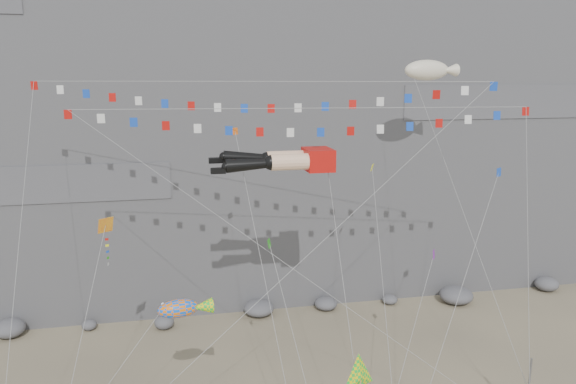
% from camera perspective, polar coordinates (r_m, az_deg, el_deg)
% --- Properties ---
extents(cliff, '(80.00, 28.00, 50.00)m').
position_cam_1_polar(cliff, '(60.35, -5.48, 16.21)').
color(cliff, slate).
rests_on(cliff, ground).
extents(talus_boulders, '(60.00, 3.00, 1.20)m').
position_cam_1_polar(talus_boulders, '(49.52, -2.97, -11.75)').
color(talus_boulders, slate).
rests_on(talus_boulders, ground).
extents(legs_kite, '(7.66, 15.11, 20.55)m').
position_cam_1_polar(legs_kite, '(34.95, -0.29, 3.22)').
color(legs_kite, red).
rests_on(legs_kite, ground).
extents(flag_banner_upper, '(27.98, 16.50, 27.35)m').
position_cam_1_polar(flag_banner_upper, '(35.79, -3.16, 11.11)').
color(flag_banner_upper, red).
rests_on(flag_banner_upper, ground).
extents(flag_banner_lower, '(27.98, 9.90, 23.21)m').
position_cam_1_polar(flag_banner_lower, '(34.52, 1.85, 8.46)').
color(flag_banner_lower, red).
rests_on(flag_banner_lower, ground).
extents(harlequin_kite, '(3.74, 10.86, 15.71)m').
position_cam_1_polar(harlequin_kite, '(33.76, -18.05, -3.30)').
color(harlequin_kite, red).
rests_on(harlequin_kite, ground).
extents(fish_windsock, '(10.31, 6.83, 12.93)m').
position_cam_1_polar(fish_windsock, '(32.12, -11.13, -11.58)').
color(fish_windsock, orange).
rests_on(fish_windsock, ground).
extents(delta_kite, '(2.52, 5.95, 7.63)m').
position_cam_1_polar(delta_kite, '(30.33, 7.28, -18.21)').
color(delta_kite, yellow).
rests_on(delta_kite, ground).
extents(blimp_windsock, '(4.67, 15.33, 25.14)m').
position_cam_1_polar(blimp_windsock, '(43.77, 13.94, 11.88)').
color(blimp_windsock, '#F7EBCB').
rests_on(blimp_windsock, ground).
extents(small_kite_a, '(2.31, 14.88, 22.18)m').
position_cam_1_polar(small_kite_a, '(35.80, -5.20, 5.17)').
color(small_kite_a, orange).
rests_on(small_kite_a, ground).
extents(small_kite_b, '(8.58, 10.53, 15.69)m').
position_cam_1_polar(small_kite_b, '(36.54, 14.53, -6.42)').
color(small_kite_b, purple).
rests_on(small_kite_b, ground).
extents(small_kite_c, '(2.60, 8.26, 13.69)m').
position_cam_1_polar(small_kite_c, '(31.44, -1.81, -5.63)').
color(small_kite_c, '#229E18').
rests_on(small_kite_c, ground).
extents(small_kite_d, '(4.66, 17.35, 22.15)m').
position_cam_1_polar(small_kite_d, '(39.74, 8.60, 1.90)').
color(small_kite_d, '#FFFE15').
rests_on(small_kite_d, ground).
extents(small_kite_e, '(10.14, 8.77, 19.10)m').
position_cam_1_polar(small_kite_e, '(37.01, 20.50, 1.46)').
color(small_kite_e, blue).
rests_on(small_kite_e, ground).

